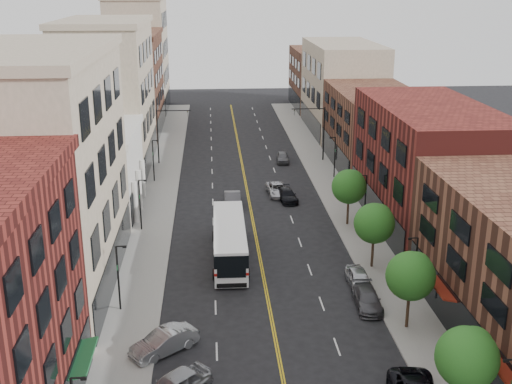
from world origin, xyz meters
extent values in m
plane|color=black|center=(0.00, 0.00, 0.00)|extent=(220.00, 220.00, 0.00)
cube|color=gray|center=(-10.00, 35.00, 0.07)|extent=(4.00, 110.00, 0.15)
cube|color=gray|center=(10.00, 35.00, 0.07)|extent=(4.00, 110.00, 0.15)
cube|color=gray|center=(-17.00, 13.00, 9.00)|extent=(10.00, 22.00, 18.00)
cube|color=silver|center=(-17.00, 31.00, 4.00)|extent=(10.00, 14.00, 8.00)
cube|color=gray|center=(-17.00, 48.00, 9.00)|extent=(10.00, 20.00, 18.00)
cube|color=brown|center=(-17.00, 68.00, 7.50)|extent=(10.00, 20.00, 15.00)
cube|color=gray|center=(-17.00, 86.00, 10.00)|extent=(10.00, 16.00, 20.00)
cube|color=#581B17|center=(17.00, 24.00, 6.00)|extent=(10.00, 22.00, 12.00)
cube|color=brown|center=(17.00, 45.00, 5.00)|extent=(10.00, 20.00, 10.00)
cube|color=gray|center=(17.00, 66.00, 7.00)|extent=(10.00, 22.00, 14.00)
cube|color=brown|center=(17.00, 86.00, 5.50)|extent=(10.00, 18.00, 11.00)
sphere|color=#1C601B|center=(9.30, -6.00, 4.04)|extent=(3.40, 3.40, 3.40)
sphere|color=#1C601B|center=(9.80, -5.60, 4.55)|extent=(2.04, 2.04, 2.04)
cylinder|color=black|center=(9.30, 4.00, 1.40)|extent=(0.22, 0.22, 2.50)
sphere|color=#1C601B|center=(9.30, 4.00, 4.04)|extent=(3.40, 3.40, 3.40)
sphere|color=#1C601B|center=(9.80, 4.40, 4.55)|extent=(2.04, 2.04, 2.04)
cylinder|color=black|center=(9.30, 14.00, 1.40)|extent=(0.22, 0.22, 2.50)
sphere|color=#1C601B|center=(9.30, 14.00, 4.04)|extent=(3.40, 3.40, 3.40)
sphere|color=#1C601B|center=(9.80, 14.40, 4.55)|extent=(2.04, 2.04, 2.04)
cylinder|color=black|center=(9.30, 24.00, 1.40)|extent=(0.22, 0.22, 2.50)
sphere|color=#1C601B|center=(9.30, 24.00, 4.04)|extent=(3.40, 3.40, 3.40)
sphere|color=#1C601B|center=(9.80, 24.40, 4.55)|extent=(2.04, 2.04, 2.04)
cylinder|color=black|center=(-10.65, -8.00, 5.15)|extent=(0.70, 0.10, 0.10)
cube|color=black|center=(-10.40, -8.00, 5.10)|extent=(0.28, 0.14, 0.14)
cylinder|color=black|center=(-11.00, 8.00, 2.65)|extent=(0.14, 0.14, 5.00)
cylinder|color=black|center=(-10.65, 8.00, 5.15)|extent=(0.70, 0.10, 0.10)
cube|color=black|center=(-10.40, 8.00, 5.10)|extent=(0.28, 0.14, 0.14)
cube|color=#19592D|center=(-11.00, 8.00, 3.55)|extent=(0.04, 0.55, 0.35)
cylinder|color=black|center=(-11.00, 24.00, 2.65)|extent=(0.14, 0.14, 5.00)
cylinder|color=black|center=(-10.65, 24.00, 5.15)|extent=(0.70, 0.10, 0.10)
cube|color=black|center=(-10.40, 24.00, 5.10)|extent=(0.28, 0.14, 0.14)
cube|color=#19592D|center=(-11.00, 24.00, 3.55)|extent=(0.04, 0.55, 0.35)
cylinder|color=black|center=(-11.00, 40.00, 2.65)|extent=(0.14, 0.14, 5.00)
cylinder|color=black|center=(-10.65, 40.00, 5.15)|extent=(0.70, 0.10, 0.10)
cube|color=black|center=(-10.40, 40.00, 5.10)|extent=(0.28, 0.14, 0.14)
cube|color=#19592D|center=(-11.00, 40.00, 3.55)|extent=(0.04, 0.55, 0.35)
cylinder|color=black|center=(10.65, -8.00, 5.15)|extent=(0.70, 0.10, 0.10)
cube|color=black|center=(10.40, -8.00, 5.10)|extent=(0.28, 0.14, 0.14)
cylinder|color=black|center=(11.00, 8.00, 2.65)|extent=(0.14, 0.14, 5.00)
cylinder|color=black|center=(10.65, 8.00, 5.15)|extent=(0.70, 0.10, 0.10)
cube|color=black|center=(10.40, 8.00, 5.10)|extent=(0.28, 0.14, 0.14)
cube|color=#19592D|center=(11.00, 8.00, 3.55)|extent=(0.04, 0.55, 0.35)
cylinder|color=black|center=(11.00, 24.00, 2.65)|extent=(0.14, 0.14, 5.00)
cylinder|color=black|center=(10.65, 24.00, 5.15)|extent=(0.70, 0.10, 0.10)
cube|color=black|center=(10.40, 24.00, 5.10)|extent=(0.28, 0.14, 0.14)
cube|color=#19592D|center=(11.00, 24.00, 3.55)|extent=(0.04, 0.55, 0.35)
cylinder|color=black|center=(11.00, 40.00, 2.65)|extent=(0.14, 0.14, 5.00)
cylinder|color=black|center=(10.65, 40.00, 5.15)|extent=(0.70, 0.10, 0.10)
cube|color=black|center=(10.40, 40.00, 5.10)|extent=(0.28, 0.14, 0.14)
cube|color=#19592D|center=(11.00, 40.00, 3.55)|extent=(0.04, 0.55, 0.35)
cylinder|color=black|center=(-11.00, 48.00, 3.75)|extent=(0.18, 0.18, 7.20)
cylinder|color=black|center=(-8.80, 48.00, 7.15)|extent=(4.40, 0.12, 0.12)
imported|color=black|center=(-7.00, 48.00, 6.75)|extent=(0.15, 0.18, 0.90)
cylinder|color=black|center=(11.00, 48.00, 3.75)|extent=(0.18, 0.18, 7.20)
cylinder|color=black|center=(8.80, 48.00, 7.15)|extent=(4.40, 0.12, 0.12)
imported|color=black|center=(7.00, 48.00, 6.75)|extent=(0.15, 0.18, 0.90)
cube|color=white|center=(-2.65, 16.79, 1.70)|extent=(2.77, 12.36, 2.98)
cube|color=black|center=(-2.65, 16.79, 2.42)|extent=(2.81, 12.41, 1.08)
cube|color=#A20F0B|center=(-2.65, 16.79, 1.39)|extent=(2.81, 12.41, 0.23)
cube|color=black|center=(-2.70, 10.60, 1.95)|extent=(2.26, 0.08, 1.65)
cylinder|color=black|center=(-4.04, 12.69, 0.49)|extent=(0.30, 0.99, 0.99)
cylinder|color=black|center=(-1.33, 12.67, 0.49)|extent=(0.30, 0.99, 0.99)
cylinder|color=black|center=(-3.98, 20.92, 0.49)|extent=(0.30, 0.99, 0.99)
cylinder|color=black|center=(-1.26, 20.90, 0.49)|extent=(0.30, 0.99, 0.99)
imported|color=#9DA1A4|center=(-7.40, 2.17, 0.77)|extent=(4.66, 4.15, 1.53)
imported|color=#454549|center=(7.28, 7.25, 0.65)|extent=(1.97, 4.51, 1.29)
imported|color=#B7BABF|center=(7.40, 10.55, 0.71)|extent=(1.75, 4.22, 1.43)
imported|color=#454449|center=(-1.88, 30.93, 0.80)|extent=(1.74, 4.87, 1.60)
imported|color=black|center=(4.21, 31.91, 0.64)|extent=(2.30, 4.60, 1.28)
imported|color=#B6B8BE|center=(3.34, 34.00, 0.66)|extent=(2.55, 4.89, 1.32)
imported|color=#55565B|center=(5.50, 47.74, 0.68)|extent=(1.88, 4.08, 1.35)
camera|label=1|loc=(-4.08, -34.78, 23.15)|focal=45.00mm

